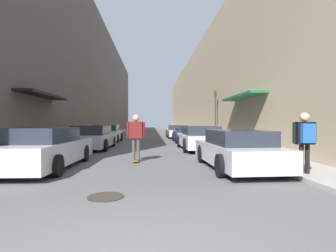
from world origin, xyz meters
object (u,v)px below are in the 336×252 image
Objects in this scene: parked_car_left_0 at (45,149)px; parked_car_right_0 at (237,150)px; parked_car_left_1 at (93,138)px; parked_car_right_1 at (199,138)px; manhole_cover at (106,197)px; skateboarder at (136,133)px; parked_car_right_3 at (177,131)px; pedestrian at (305,135)px; parked_car_right_2 at (187,134)px; traffic_light at (215,110)px; parked_car_left_2 at (107,134)px.

parked_car_right_0 is at bearing -4.43° from parked_car_left_0.
parked_car_right_1 is at bearing -7.47° from parked_car_left_1.
parked_car_right_1 is at bearing 42.20° from parked_car_left_0.
parked_car_left_0 is 6.72× the size of manhole_cover.
skateboarder is at bearing 86.01° from manhole_cover.
pedestrian is (1.45, -18.70, 0.50)m from parked_car_right_3.
parked_car_right_1 is at bearing -91.21° from parked_car_right_2.
parked_car_left_0 is 4.25m from manhole_cover.
parked_car_left_1 is at bearing -144.65° from traffic_light.
skateboarder is at bearing -117.58° from traffic_light.
parked_car_left_2 is 5.83× the size of manhole_cover.
parked_car_right_3 is at bearing 61.46° from parked_car_left_1.
parked_car_left_1 is at bearing -141.27° from parked_car_right_2.
manhole_cover is at bearing -140.57° from parked_car_right_0.
parked_car_left_1 is 10.87m from pedestrian.
manhole_cover is at bearing -76.24° from parked_car_left_1.
parked_car_right_1 is at bearing -46.52° from parked_car_left_2.
parked_car_left_2 is 10.84m from skateboarder.
skateboarder reaches higher than pedestrian.
traffic_light is (5.68, 10.88, 1.40)m from skateboarder.
parked_car_left_0 is at bearing -109.39° from parked_car_right_3.
parked_car_left_1 is at bearing 172.53° from parked_car_right_1.
parked_car_left_2 is 0.88× the size of parked_car_right_1.
parked_car_left_0 is 2.96× the size of pedestrian.
parked_car_right_2 is at bearing 60.93° from parked_car_left_0.
pedestrian reaches higher than parked_car_right_1.
parked_car_right_2 reaches higher than parked_car_right_0.
parked_car_left_1 reaches higher than parked_car_right_1.
parked_car_left_1 is 5.50m from parked_car_left_2.
parked_car_right_2 is 10.25m from skateboarder.
parked_car_left_0 is 17.72m from parked_car_right_3.
parked_car_right_3 is 2.68× the size of skateboarder.
parked_car_right_1 is 7.52m from pedestrian.
parked_car_left_2 is at bearing 116.46° from parked_car_right_0.
traffic_light is (6.00, 15.46, 2.47)m from manhole_cover.
traffic_light reaches higher than parked_car_left_1.
parked_car_right_0 is 12.91m from traffic_light.
pedestrian is (7.33, -13.64, 0.48)m from parked_car_left_2.
parked_car_right_2 is at bearing 71.42° from skateboarder.
parked_car_right_2 is 1.10× the size of traffic_light.
parked_car_left_0 is 6.15m from parked_car_left_1.
parked_car_left_1 is 9.84m from manhole_cover.
pedestrian reaches higher than parked_car_left_0.
parked_car_right_3 is at bearing 91.74° from parked_car_right_2.
pedestrian is at bearing -61.75° from parked_car_left_2.
parked_car_left_1 is 0.98× the size of parked_car_right_3.
skateboarder reaches higher than parked_car_left_0.
parked_car_left_0 is 8.02m from parked_car_right_1.
pedestrian is (4.86, 1.41, 1.10)m from manhole_cover.
pedestrian is (-1.15, -14.05, -1.37)m from traffic_light.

